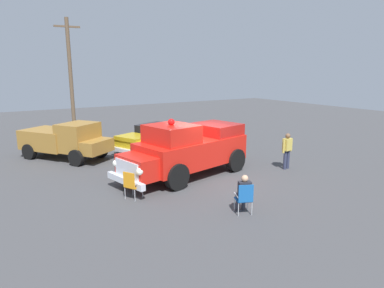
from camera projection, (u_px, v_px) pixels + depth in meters
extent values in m
plane|color=#424244|center=(202.00, 175.00, 14.80)|extent=(60.00, 60.00, 0.00)
cylinder|color=black|center=(177.00, 177.00, 12.90)|extent=(0.53, 1.08, 1.04)
cylinder|color=black|center=(146.00, 166.00, 14.31)|extent=(0.53, 1.08, 1.04)
cylinder|color=black|center=(235.00, 160.00, 15.27)|extent=(0.53, 1.08, 1.04)
cylinder|color=black|center=(204.00, 152.00, 16.68)|extent=(0.53, 1.08, 1.04)
cube|color=red|center=(192.00, 151.00, 14.68)|extent=(3.08, 5.23, 1.10)
cube|color=red|center=(137.00, 167.00, 12.78)|extent=(1.91, 1.25, 0.84)
cube|color=red|center=(171.00, 134.00, 13.71)|extent=(2.21, 2.06, 0.76)
cube|color=#B21914|center=(216.00, 130.00, 15.56)|extent=(2.27, 2.07, 0.60)
cube|color=silver|center=(127.00, 169.00, 12.47)|extent=(1.43, 0.42, 0.64)
cube|color=silver|center=(125.00, 181.00, 12.50)|extent=(2.23, 0.67, 0.24)
sphere|color=white|center=(140.00, 172.00, 11.91)|extent=(0.31, 0.31, 0.26)
sphere|color=white|center=(116.00, 163.00, 13.01)|extent=(0.31, 0.31, 0.26)
sphere|color=red|center=(171.00, 122.00, 13.60)|extent=(0.33, 0.33, 0.28)
cylinder|color=black|center=(146.00, 151.00, 17.68)|extent=(0.50, 0.73, 0.68)
cylinder|color=black|center=(124.00, 147.00, 18.62)|extent=(0.50, 0.73, 0.68)
cylinder|color=black|center=(180.00, 142.00, 19.97)|extent=(0.50, 0.73, 0.68)
cylinder|color=black|center=(159.00, 139.00, 20.91)|extent=(0.50, 0.73, 0.68)
cube|color=gold|center=(153.00, 140.00, 19.24)|extent=(3.26, 4.57, 0.64)
cube|color=gold|center=(134.00, 137.00, 18.02)|extent=(2.05, 1.92, 0.20)
cube|color=black|center=(156.00, 129.00, 19.35)|extent=(2.16, 2.35, 0.56)
cube|color=silver|center=(124.00, 151.00, 17.56)|extent=(1.82, 0.87, 0.20)
cylinder|color=black|center=(100.00, 150.00, 17.72)|extent=(0.82, 0.68, 0.80)
cylinder|color=black|center=(76.00, 158.00, 16.15)|extent=(0.82, 0.68, 0.80)
cylinder|color=black|center=(56.00, 145.00, 18.95)|extent=(0.82, 0.68, 0.80)
cylinder|color=black|center=(30.00, 152.00, 17.38)|extent=(0.82, 0.68, 0.80)
cube|color=olive|center=(51.00, 139.00, 17.81)|extent=(3.30, 3.09, 1.00)
cube|color=olive|center=(78.00, 137.00, 17.00)|extent=(2.25, 2.33, 1.40)
cube|color=olive|center=(96.00, 146.00, 16.64)|extent=(1.70, 1.91, 0.64)
cylinder|color=#B7BABF|center=(234.00, 204.00, 11.04)|extent=(0.04, 0.04, 0.44)
cylinder|color=#B7BABF|center=(247.00, 203.00, 11.12)|extent=(0.04, 0.04, 0.44)
cylinder|color=#B7BABF|center=(238.00, 210.00, 10.62)|extent=(0.04, 0.04, 0.44)
cylinder|color=#B7BABF|center=(252.00, 209.00, 10.69)|extent=(0.04, 0.04, 0.44)
cube|color=#1959A5|center=(243.00, 199.00, 10.82)|extent=(0.63, 0.63, 0.04)
cube|color=#1959A5|center=(246.00, 194.00, 10.53)|extent=(0.22, 0.46, 0.56)
cube|color=#B7BABF|center=(236.00, 195.00, 10.74)|extent=(0.42, 0.20, 0.03)
cube|color=#B7BABF|center=(251.00, 194.00, 10.82)|extent=(0.42, 0.20, 0.03)
cylinder|color=#B7BABF|center=(133.00, 189.00, 12.40)|extent=(0.04, 0.04, 0.44)
cylinder|color=#B7BABF|center=(143.00, 191.00, 12.19)|extent=(0.04, 0.04, 0.44)
cylinder|color=#B7BABF|center=(125.00, 193.00, 12.03)|extent=(0.04, 0.04, 0.44)
cylinder|color=#B7BABF|center=(135.00, 195.00, 11.82)|extent=(0.04, 0.04, 0.44)
cube|color=orange|center=(134.00, 186.00, 12.06)|extent=(0.65, 0.65, 0.04)
cube|color=orange|center=(129.00, 180.00, 11.79)|extent=(0.44, 0.27, 0.56)
cube|color=#B7BABF|center=(128.00, 181.00, 12.14)|extent=(0.25, 0.40, 0.03)
cube|color=#B7BABF|center=(139.00, 183.00, 11.91)|extent=(0.25, 0.40, 0.03)
cylinder|color=#383842|center=(238.00, 203.00, 11.11)|extent=(0.17, 0.17, 0.45)
cylinder|color=#383842|center=(243.00, 203.00, 11.15)|extent=(0.17, 0.17, 0.45)
cube|color=#383842|center=(239.00, 197.00, 10.90)|extent=(0.46, 0.30, 0.13)
cube|color=#383842|center=(245.00, 196.00, 10.93)|extent=(0.46, 0.30, 0.13)
cube|color=#26262D|center=(245.00, 190.00, 10.66)|extent=(0.35, 0.45, 0.54)
sphere|color=tan|center=(245.00, 178.00, 10.60)|extent=(0.29, 0.29, 0.22)
cylinder|color=#2D334C|center=(288.00, 159.00, 15.74)|extent=(0.17, 0.17, 0.88)
cylinder|color=#2D334C|center=(285.00, 160.00, 15.60)|extent=(0.17, 0.17, 0.88)
cube|color=gold|center=(287.00, 144.00, 15.51)|extent=(0.31, 0.45, 0.56)
cylinder|color=gold|center=(291.00, 145.00, 15.69)|extent=(0.11, 0.11, 0.60)
cylinder|color=gold|center=(284.00, 147.00, 15.36)|extent=(0.11, 0.11, 0.60)
sphere|color=brown|center=(288.00, 136.00, 15.43)|extent=(0.26, 0.26, 0.23)
cylinder|color=brown|center=(71.00, 78.00, 23.47)|extent=(0.26, 0.26, 7.94)
cube|color=brown|center=(67.00, 26.00, 22.75)|extent=(0.23, 1.70, 0.12)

